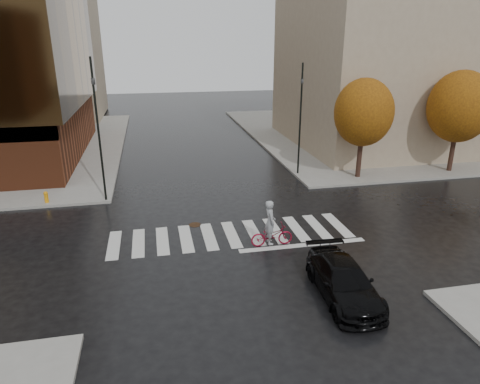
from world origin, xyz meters
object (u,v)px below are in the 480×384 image
object	(u,v)px
cyclist	(271,230)
fire_hydrant	(46,196)
traffic_light_nw	(97,121)
traffic_light_ne	(301,112)
sedan	(344,281)

from	to	relation	value
cyclist	fire_hydrant	distance (m)	13.41
traffic_light_nw	traffic_light_ne	bearing A→B (deg)	119.54
cyclist	fire_hydrant	size ratio (longest dim) A/B	3.29
traffic_light_nw	fire_hydrant	xyz separation A→B (m)	(-3.26, 0.20, -4.22)
traffic_light_nw	fire_hydrant	size ratio (longest dim) A/B	11.87
sedan	cyclist	bearing A→B (deg)	110.40
traffic_light_nw	fire_hydrant	bearing A→B (deg)	-76.06
cyclist	fire_hydrant	world-z (taller)	cyclist
sedan	cyclist	size ratio (longest dim) A/B	2.04
fire_hydrant	traffic_light_ne	bearing A→B (deg)	8.96
traffic_light_ne	fire_hydrant	bearing A→B (deg)	7.09
sedan	fire_hydrant	xyz separation A→B (m)	(-12.57, 12.02, -0.13)
cyclist	sedan	bearing A→B (deg)	-162.16
sedan	cyclist	world-z (taller)	cyclist
fire_hydrant	sedan	bearing A→B (deg)	-43.73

